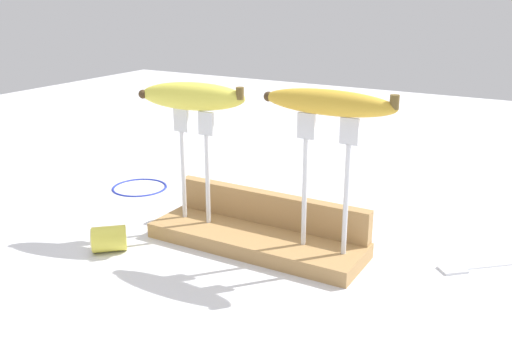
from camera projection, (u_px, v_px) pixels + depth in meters
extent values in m
plane|color=silver|center=(256.00, 247.00, 0.88)|extent=(3.00, 3.00, 0.00)
cube|color=#A87F4C|center=(256.00, 240.00, 0.88)|extent=(0.34, 0.11, 0.02)
cube|color=#A87F4C|center=(270.00, 208.00, 0.91)|extent=(0.33, 0.02, 0.05)
cylinder|color=silver|center=(182.00, 176.00, 0.92)|extent=(0.01, 0.01, 0.14)
cube|color=silver|center=(179.00, 121.00, 0.89)|extent=(0.03, 0.01, 0.04)
cylinder|color=silver|center=(206.00, 180.00, 0.89)|extent=(0.01, 0.01, 0.14)
cube|color=silver|center=(204.00, 124.00, 0.87)|extent=(0.03, 0.01, 0.04)
cylinder|color=silver|center=(303.00, 194.00, 0.81)|extent=(0.01, 0.01, 0.16)
cube|color=silver|center=(305.00, 127.00, 0.78)|extent=(0.03, 0.01, 0.04)
cylinder|color=silver|center=(345.00, 202.00, 0.78)|extent=(0.01, 0.01, 0.16)
cube|color=silver|center=(348.00, 132.00, 0.75)|extent=(0.03, 0.01, 0.04)
ellipsoid|color=#DBD147|center=(191.00, 97.00, 0.87)|extent=(0.17, 0.08, 0.04)
cylinder|color=brown|center=(240.00, 93.00, 0.84)|extent=(0.01, 0.01, 0.02)
sphere|color=#3F2D19|center=(143.00, 94.00, 0.89)|extent=(0.01, 0.01, 0.01)
ellipsoid|color=gold|center=(327.00, 103.00, 0.76)|extent=(0.19, 0.04, 0.03)
cylinder|color=brown|center=(393.00, 103.00, 0.71)|extent=(0.01, 0.01, 0.02)
sphere|color=#3F2D19|center=(267.00, 97.00, 0.80)|extent=(0.01, 0.01, 0.01)
cylinder|color=silver|center=(504.00, 263.00, 0.82)|extent=(0.10, 0.09, 0.01)
cube|color=silver|center=(453.00, 268.00, 0.81)|extent=(0.04, 0.04, 0.01)
cylinder|color=#DBD147|center=(109.00, 239.00, 0.87)|extent=(0.06, 0.06, 0.04)
cylinder|color=beige|center=(92.00, 240.00, 0.86)|extent=(0.03, 0.03, 0.03)
torus|color=#1E2DA5|center=(139.00, 187.00, 1.15)|extent=(0.11, 0.11, 0.00)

